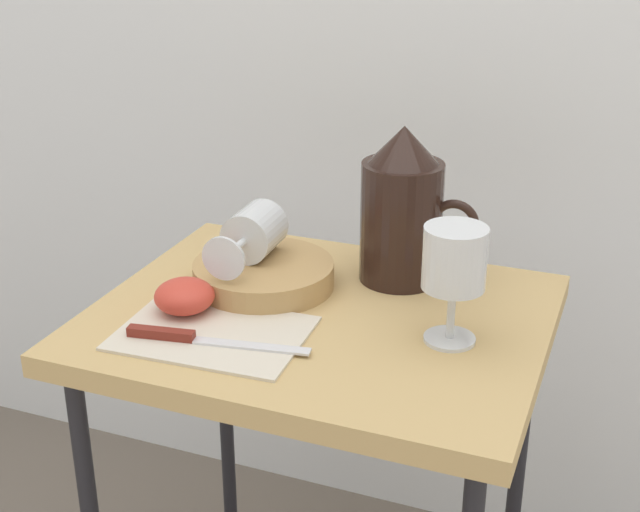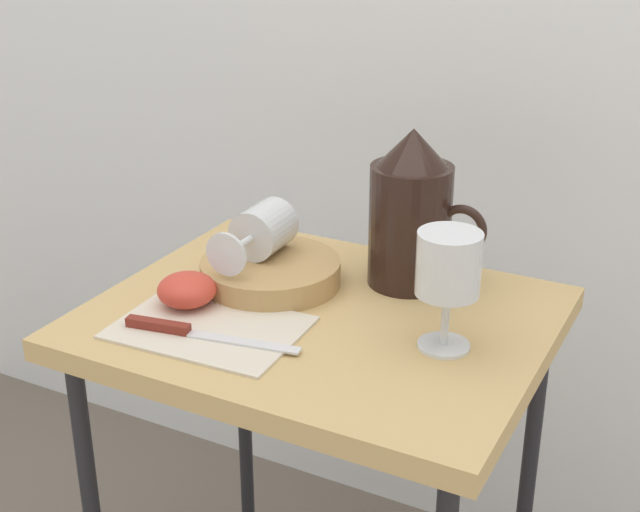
{
  "view_description": "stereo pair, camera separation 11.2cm",
  "coord_description": "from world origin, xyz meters",
  "px_view_note": "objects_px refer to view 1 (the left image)",
  "views": [
    {
      "loc": [
        0.37,
        -0.96,
        1.2
      ],
      "look_at": [
        0.0,
        0.0,
        0.76
      ],
      "focal_mm": 49.72,
      "sensor_mm": 36.0,
      "label": 1
    },
    {
      "loc": [
        0.48,
        -0.92,
        1.2
      ],
      "look_at": [
        0.0,
        0.0,
        0.76
      ],
      "focal_mm": 49.72,
      "sensor_mm": 36.0,
      "label": 2
    }
  ],
  "objects_px": {
    "table": "(320,357)",
    "apple_half_left": "(184,296)",
    "wine_glass_upright": "(454,265)",
    "pitcher": "(402,219)",
    "basket_tray": "(264,274)",
    "wine_glass_tipped_near": "(253,233)",
    "knife": "(190,338)"
  },
  "relations": [
    {
      "from": "wine_glass_tipped_near",
      "to": "apple_half_left",
      "type": "distance_m",
      "value": 0.14
    },
    {
      "from": "pitcher",
      "to": "knife",
      "type": "relative_size",
      "value": 0.97
    },
    {
      "from": "table",
      "to": "wine_glass_upright",
      "type": "xyz_separation_m",
      "value": [
        0.18,
        -0.01,
        0.17
      ]
    },
    {
      "from": "pitcher",
      "to": "wine_glass_tipped_near",
      "type": "bearing_deg",
      "value": -157.74
    },
    {
      "from": "basket_tray",
      "to": "apple_half_left",
      "type": "bearing_deg",
      "value": -117.54
    },
    {
      "from": "pitcher",
      "to": "basket_tray",
      "type": "bearing_deg",
      "value": -151.2
    },
    {
      "from": "table",
      "to": "pitcher",
      "type": "bearing_deg",
      "value": 64.43
    },
    {
      "from": "wine_glass_upright",
      "to": "apple_half_left",
      "type": "distance_m",
      "value": 0.35
    },
    {
      "from": "basket_tray",
      "to": "wine_glass_upright",
      "type": "distance_m",
      "value": 0.3
    },
    {
      "from": "table",
      "to": "wine_glass_upright",
      "type": "relative_size",
      "value": 4.55
    },
    {
      "from": "pitcher",
      "to": "knife",
      "type": "height_order",
      "value": "pitcher"
    },
    {
      "from": "basket_tray",
      "to": "pitcher",
      "type": "relative_size",
      "value": 0.88
    },
    {
      "from": "apple_half_left",
      "to": "pitcher",
      "type": "bearing_deg",
      "value": 42.2
    },
    {
      "from": "pitcher",
      "to": "apple_half_left",
      "type": "distance_m",
      "value": 0.32
    },
    {
      "from": "wine_glass_upright",
      "to": "apple_half_left",
      "type": "relative_size",
      "value": 1.91
    },
    {
      "from": "pitcher",
      "to": "knife",
      "type": "distance_m",
      "value": 0.34
    },
    {
      "from": "table",
      "to": "wine_glass_tipped_near",
      "type": "distance_m",
      "value": 0.2
    },
    {
      "from": "wine_glass_tipped_near",
      "to": "knife",
      "type": "height_order",
      "value": "wine_glass_tipped_near"
    },
    {
      "from": "basket_tray",
      "to": "knife",
      "type": "relative_size",
      "value": 0.85
    },
    {
      "from": "wine_glass_upright",
      "to": "apple_half_left",
      "type": "bearing_deg",
      "value": -171.08
    },
    {
      "from": "wine_glass_upright",
      "to": "knife",
      "type": "height_order",
      "value": "wine_glass_upright"
    },
    {
      "from": "table",
      "to": "pitcher",
      "type": "relative_size",
      "value": 3.06
    },
    {
      "from": "table",
      "to": "apple_half_left",
      "type": "distance_m",
      "value": 0.2
    },
    {
      "from": "pitcher",
      "to": "wine_glass_tipped_near",
      "type": "xyz_separation_m",
      "value": [
        -0.19,
        -0.08,
        -0.02
      ]
    },
    {
      "from": "wine_glass_upright",
      "to": "knife",
      "type": "relative_size",
      "value": 0.65
    },
    {
      "from": "pitcher",
      "to": "wine_glass_upright",
      "type": "distance_m",
      "value": 0.19
    },
    {
      "from": "wine_glass_upright",
      "to": "wine_glass_tipped_near",
      "type": "height_order",
      "value": "wine_glass_upright"
    },
    {
      "from": "table",
      "to": "apple_half_left",
      "type": "relative_size",
      "value": 8.66
    },
    {
      "from": "pitcher",
      "to": "wine_glass_upright",
      "type": "relative_size",
      "value": 1.49
    },
    {
      "from": "knife",
      "to": "basket_tray",
      "type": "bearing_deg",
      "value": 85.55
    },
    {
      "from": "basket_tray",
      "to": "table",
      "type": "bearing_deg",
      "value": -24.76
    },
    {
      "from": "pitcher",
      "to": "wine_glass_upright",
      "type": "xyz_separation_m",
      "value": [
        0.11,
        -0.15,
        0.01
      ]
    }
  ]
}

